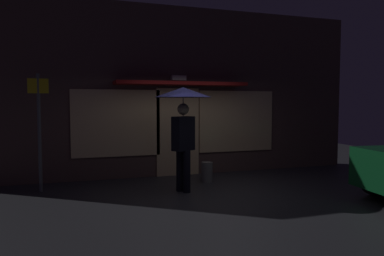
{
  "coord_description": "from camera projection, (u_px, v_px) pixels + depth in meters",
  "views": [
    {
      "loc": [
        -2.53,
        -6.6,
        1.81
      ],
      "look_at": [
        -0.19,
        0.47,
        1.31
      ],
      "focal_mm": 34.0,
      "sensor_mm": 36.0,
      "label": 1
    }
  ],
  "objects": [
    {
      "name": "person_with_umbrella",
      "position": [
        183.0,
        108.0,
        7.38
      ],
      "size": [
        1.17,
        1.17,
        2.15
      ],
      "rotation": [
        0.0,
        0.0,
        -2.63
      ],
      "color": "black",
      "rests_on": "ground"
    },
    {
      "name": "building_facade",
      "position": [
        176.0,
        93.0,
        9.24
      ],
      "size": [
        9.88,
        1.0,
        4.24
      ],
      "color": "brown",
      "rests_on": "ground"
    },
    {
      "name": "sidewalk_bollard",
      "position": [
        207.0,
        172.0,
        8.4
      ],
      "size": [
        0.26,
        0.26,
        0.47
      ],
      "primitive_type": "cylinder",
      "color": "slate",
      "rests_on": "ground"
    },
    {
      "name": "ground_plane",
      "position": [
        209.0,
        196.0,
        7.17
      ],
      "size": [
        18.0,
        18.0,
        0.0
      ],
      "primitive_type": "plane",
      "color": "#2D2D33"
    },
    {
      "name": "street_sign_post",
      "position": [
        39.0,
        125.0,
        7.41
      ],
      "size": [
        0.4,
        0.07,
        2.42
      ],
      "color": "#595B60",
      "rests_on": "ground"
    }
  ]
}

